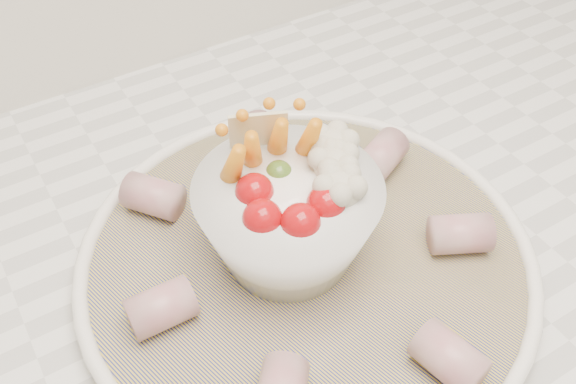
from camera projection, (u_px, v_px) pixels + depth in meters
serving_platter at (307, 258)px, 0.51m from camera, size 0.44×0.44×0.02m
veggie_bowl at (289, 214)px, 0.48m from camera, size 0.14×0.14×0.11m
cured_meat_rolls at (306, 243)px, 0.50m from camera, size 0.28×0.31×0.03m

